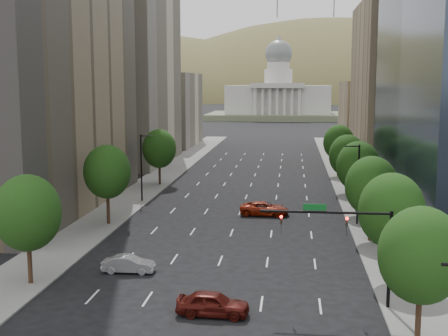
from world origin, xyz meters
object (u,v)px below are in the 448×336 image
at_px(car_silver, 129,264).
at_px(traffic_signal, 354,236).
at_px(capitol, 278,99).
at_px(car_maroon, 213,304).
at_px(car_red_far, 264,209).

bearing_deg(car_silver, traffic_signal, -109.97).
distance_m(traffic_signal, capitol, 219.99).
distance_m(traffic_signal, car_maroon, 10.77).
height_order(car_silver, car_red_far, car_red_far).
height_order(capitol, car_maroon, capitol).
height_order(car_maroon, car_silver, car_maroon).
xyz_separation_m(car_maroon, car_silver, (-8.19, 8.38, -0.12)).
distance_m(car_maroon, car_silver, 11.72).
height_order(traffic_signal, car_silver, traffic_signal).
height_order(capitol, car_silver, capitol).
bearing_deg(capitol, car_red_far, -89.09).
bearing_deg(car_maroon, car_red_far, -1.35).
xyz_separation_m(capitol, car_red_far, (3.05, -190.94, -7.76)).
bearing_deg(car_red_far, traffic_signal, -164.20).
distance_m(capitol, car_silver, 214.12).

